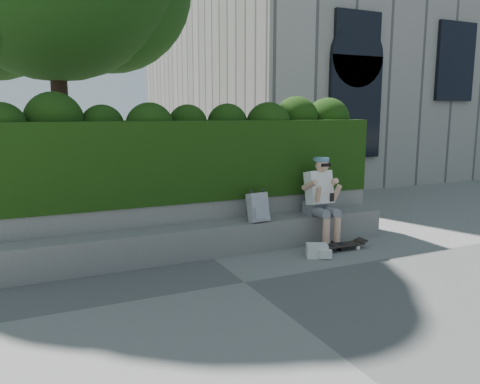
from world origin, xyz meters
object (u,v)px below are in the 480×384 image
skateboard (338,246)px  backpack_plaid (258,207)px  backpack_ground (317,251)px  person (321,197)px

skateboard → backpack_plaid: 1.35m
skateboard → backpack_plaid: bearing=154.5°
skateboard → backpack_ground: size_ratio=2.90×
skateboard → backpack_ground: (-0.47, -0.14, 0.02)m
person → skateboard: size_ratio=1.59×
person → backpack_ground: size_ratio=4.60×
backpack_plaid → person: bearing=-10.3°
person → skateboard: bearing=-86.3°
backpack_ground → backpack_plaid: bearing=158.3°
skateboard → backpack_ground: backpack_ground is taller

